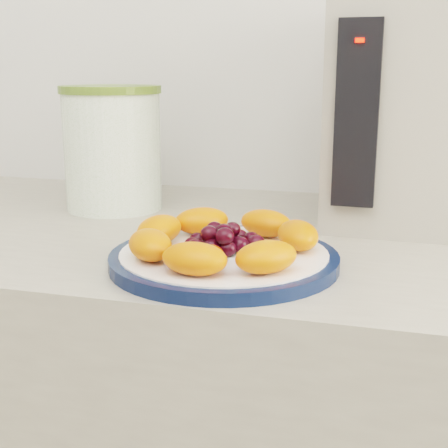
# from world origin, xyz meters

# --- Properties ---
(plate_rim) EXTENTS (0.27, 0.27, 0.01)m
(plate_rim) POSITION_xyz_m (-0.08, 1.04, 0.91)
(plate_rim) COLOR #0C1A3B
(plate_rim) RESTS_ON counter
(plate_face) EXTENTS (0.24, 0.24, 0.02)m
(plate_face) POSITION_xyz_m (-0.08, 1.04, 0.91)
(plate_face) COLOR white
(plate_face) RESTS_ON counter
(canister) EXTENTS (0.18, 0.18, 0.18)m
(canister) POSITION_xyz_m (-0.33, 1.28, 0.99)
(canister) COLOR #377110
(canister) RESTS_ON counter
(canister_lid) EXTENTS (0.19, 0.19, 0.01)m
(canister_lid) POSITION_xyz_m (-0.33, 1.28, 1.09)
(canister_lid) COLOR #5B752C
(canister_lid) RESTS_ON canister
(appliance_body) EXTENTS (0.19, 0.26, 0.32)m
(appliance_body) POSITION_xyz_m (0.10, 1.33, 1.06)
(appliance_body) COLOR #A6A091
(appliance_body) RESTS_ON counter
(appliance_panel) EXTENTS (0.06, 0.02, 0.24)m
(appliance_panel) POSITION_xyz_m (0.05, 1.20, 1.06)
(appliance_panel) COLOR black
(appliance_panel) RESTS_ON appliance_body
(appliance_led) EXTENTS (0.01, 0.01, 0.01)m
(appliance_led) POSITION_xyz_m (0.05, 1.19, 1.16)
(appliance_led) COLOR #FF0C05
(appliance_led) RESTS_ON appliance_panel
(fruit_plate) EXTENTS (0.23, 0.23, 0.03)m
(fruit_plate) POSITION_xyz_m (-0.09, 1.04, 0.93)
(fruit_plate) COLOR #F5520C
(fruit_plate) RESTS_ON plate_face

